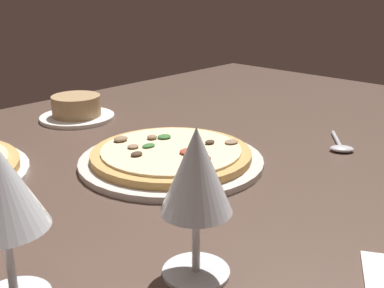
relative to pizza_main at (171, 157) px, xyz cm
name	(u,v)px	position (x,y,z in cm)	size (l,w,h in cm)	color
dining_table	(212,171)	(5.88, -3.48, -3.19)	(150.00, 110.00, 4.00)	brown
pizza_main	(171,157)	(0.00, 0.00, 0.00)	(29.08, 29.08, 3.36)	silver
ramekin_on_saucer	(77,109)	(4.56, 32.39, 0.93)	(15.28, 15.28, 5.00)	white
wine_glass_far	(0,192)	(-33.87, -13.87, 9.77)	(7.96, 7.96, 15.39)	silver
wine_glass_near	(196,177)	(-19.42, -23.13, 9.32)	(6.97, 6.97, 15.37)	silver
spoon	(340,146)	(24.91, -16.25, -0.74)	(10.34, 8.44, 1.00)	silver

